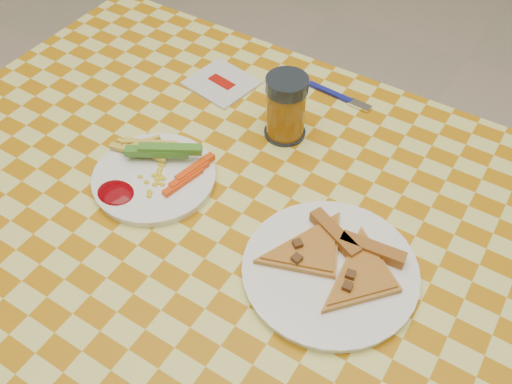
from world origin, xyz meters
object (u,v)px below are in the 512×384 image
at_px(plate_left, 154,178).
at_px(drink_glass, 286,108).
at_px(table, 243,241).
at_px(plate_right, 330,271).

height_order(plate_left, drink_glass, drink_glass).
distance_m(table, plate_right, 0.19).
xyz_separation_m(table, drink_glass, (-0.04, 0.20, 0.13)).
relative_size(table, plate_left, 6.22).
height_order(table, plate_right, plate_right).
distance_m(plate_left, drink_glass, 0.26).
bearing_deg(drink_glass, plate_right, -47.59).
bearing_deg(plate_right, drink_glass, 132.41).
xyz_separation_m(table, plate_right, (0.17, -0.03, 0.08)).
xyz_separation_m(plate_left, plate_right, (0.34, -0.01, 0.00)).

